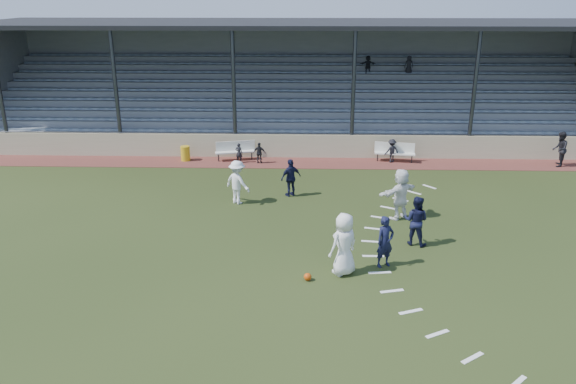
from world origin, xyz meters
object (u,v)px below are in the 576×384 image
Objects in this scene: football at (308,277)px; bench_right at (395,150)px; player_navy_lead at (385,242)px; trash_bin at (185,153)px; official at (560,149)px; player_white_lead at (344,244)px; bench_left at (235,149)px.

bench_right is at bearing 70.64° from football.
football is 2.69m from player_navy_lead.
football is (-4.42, -12.60, -0.47)m from bench_right.
official is at bearing -1.30° from trash_bin.
player_navy_lead is at bearing 166.68° from player_white_lead.
bench_left is 13.11m from player_navy_lead.
bench_right is 1.19× the size of official.
trash_bin is 13.98m from player_white_lead.
player_white_lead is 16.12m from official.
football is 0.13× the size of official.
bench_left is at bearing 90.35° from player_navy_lead.
bench_right is at bearing -141.54° from player_white_lead.
player_white_lead reaches higher than football.
trash_bin is at bearing 170.65° from bench_left.
official is at bearing 20.69° from player_navy_lead.
bench_left is 8.85× the size of football.
trash_bin is (-10.59, -0.19, -0.19)m from bench_right.
football is at bearing -21.90° from official.
trash_bin is 0.43× the size of official.
player_navy_lead is (8.56, -11.39, 0.43)m from trash_bin.
bench_left is at bearing -68.42° from official.
bench_left is 2.74× the size of trash_bin.
player_navy_lead reaches higher than football.
football is at bearing -12.71° from player_white_lead.
player_white_lead reaches higher than official.
football is (6.17, -12.41, -0.28)m from trash_bin.
football is at bearing -88.75° from bench_left.
bench_right is 10.60m from trash_bin.
player_white_lead is at bearing 175.73° from player_navy_lead.
player_navy_lead is at bearing -77.40° from bench_left.
football is (3.65, -12.65, -0.47)m from bench_left.
bench_left reaches higher than football.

